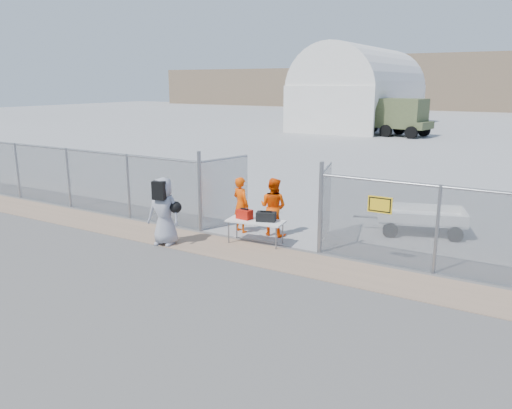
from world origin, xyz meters
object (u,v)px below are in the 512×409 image
Objects in this scene: folding_table at (256,232)px; utility_trailer at (421,220)px; security_worker_right at (273,207)px; security_worker_left at (241,205)px; visitor at (164,211)px.

folding_table is 0.49× the size of utility_trailer.
security_worker_right is 4.57m from utility_trailer.
security_worker_left is 0.89× the size of visitor.
utility_trailer is at bearing -146.45° from security_worker_right.
utility_trailer is (6.02, 4.85, -0.57)m from visitor.
security_worker_right is 0.53× the size of utility_trailer.
folding_table is 0.93× the size of security_worker_right.
security_worker_left is 0.52× the size of utility_trailer.
visitor is at bearing -158.73° from utility_trailer.
security_worker_right is at bearing 80.77° from folding_table.
security_worker_left is at bearing 134.02° from folding_table.
utility_trailer is at bearing 26.59° from visitor.
visitor reaches higher than security_worker_right.
visitor is 0.58× the size of utility_trailer.
security_worker_left is (-0.99, 0.77, 0.52)m from folding_table.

